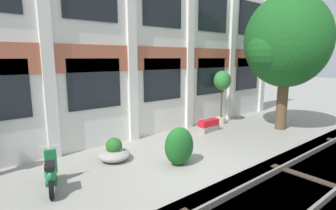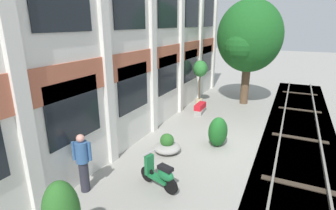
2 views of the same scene
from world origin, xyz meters
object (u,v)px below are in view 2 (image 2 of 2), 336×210
(broadleaf_tree, at_px, (249,38))
(scooter_near_curb, at_px, (160,174))
(potted_plant_wide_bowl, at_px, (167,146))
(potted_plant_square_trough, at_px, (200,108))
(potted_plant_terracotta_small, at_px, (200,72))
(topiary_hedge, at_px, (218,132))
(resident_by_doorway, at_px, (83,161))

(broadleaf_tree, relative_size, scooter_near_curb, 4.28)
(potted_plant_wide_bowl, bearing_deg, broadleaf_tree, -10.58)
(potted_plant_square_trough, relative_size, potted_plant_terracotta_small, 0.43)
(potted_plant_terracotta_small, bearing_deg, potted_plant_wide_bowl, -171.46)
(potted_plant_square_trough, relative_size, potted_plant_wide_bowl, 1.11)
(potted_plant_wide_bowl, bearing_deg, topiary_hedge, -48.24)
(potted_plant_square_trough, distance_m, resident_by_doorway, 7.81)
(potted_plant_square_trough, bearing_deg, topiary_hedge, -150.98)
(scooter_near_curb, relative_size, topiary_hedge, 1.20)
(scooter_near_curb, distance_m, resident_by_doorway, 2.16)
(broadleaf_tree, bearing_deg, topiary_hedge, -178.95)
(scooter_near_curb, height_order, resident_by_doorway, resident_by_doorway)
(resident_by_doorway, xyz_separation_m, topiary_hedge, (4.41, -2.56, -0.36))
(potted_plant_wide_bowl, xyz_separation_m, topiary_hedge, (1.34, -1.50, 0.31))
(resident_by_doorway, height_order, topiary_hedge, resident_by_doorway)
(potted_plant_wide_bowl, distance_m, scooter_near_curb, 2.20)
(broadleaf_tree, xyz_separation_m, scooter_near_curb, (-9.50, 0.61, -3.27))
(broadleaf_tree, height_order, potted_plant_square_trough, broadleaf_tree)
(potted_plant_terracotta_small, height_order, topiary_hedge, potted_plant_terracotta_small)
(scooter_near_curb, bearing_deg, resident_by_doorway, 45.31)
(potted_plant_terracotta_small, distance_m, resident_by_doorway, 9.30)
(broadleaf_tree, height_order, potted_plant_terracotta_small, broadleaf_tree)
(topiary_hedge, bearing_deg, potted_plant_square_trough, 29.02)
(potted_plant_square_trough, bearing_deg, broadleaf_tree, -32.13)
(broadleaf_tree, relative_size, topiary_hedge, 5.12)
(scooter_near_curb, bearing_deg, potted_plant_square_trough, -64.13)
(potted_plant_wide_bowl, xyz_separation_m, resident_by_doorway, (-3.07, 1.06, 0.67))
(potted_plant_terracotta_small, relative_size, topiary_hedge, 2.24)
(broadleaf_tree, height_order, topiary_hedge, broadleaf_tree)
(broadleaf_tree, xyz_separation_m, potted_plant_wide_bowl, (-7.45, 1.39, -3.46))
(scooter_near_curb, bearing_deg, potted_plant_terracotta_small, -61.93)
(broadleaf_tree, xyz_separation_m, topiary_hedge, (-6.11, -0.11, -3.15))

